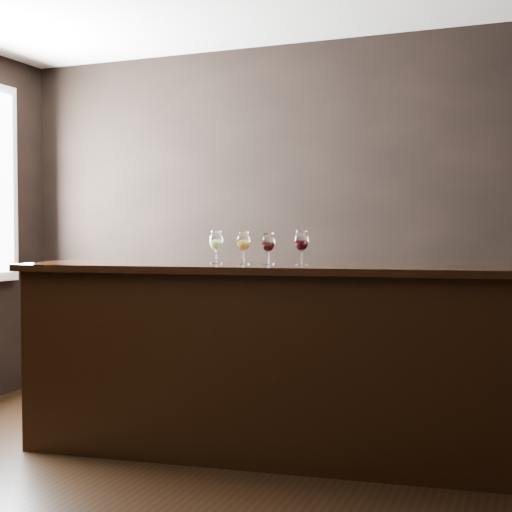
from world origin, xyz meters
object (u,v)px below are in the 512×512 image
(bar_counter, at_px, (287,364))
(back_bar_shelf, at_px, (326,359))
(glass_white, at_px, (216,242))
(glass_amber, at_px, (243,242))
(glass_red_b, at_px, (301,242))
(glass_red_a, at_px, (268,243))

(bar_counter, relative_size, back_bar_shelf, 1.35)
(glass_white, distance_m, glass_amber, 0.18)
(back_bar_shelf, distance_m, glass_red_b, 1.28)
(bar_counter, height_order, glass_amber, glass_amber)
(glass_amber, relative_size, glass_red_a, 1.04)
(bar_counter, xyz_separation_m, back_bar_shelf, (-0.03, 0.97, -0.13))
(glass_amber, distance_m, glass_red_a, 0.16)
(glass_red_b, bearing_deg, bar_counter, -155.07)
(glass_amber, bearing_deg, back_bar_shelf, 75.50)
(glass_red_b, bearing_deg, glass_white, -174.41)
(back_bar_shelf, xyz_separation_m, glass_red_b, (0.10, -0.94, 0.87))
(glass_amber, height_order, glass_red_b, glass_red_b)
(back_bar_shelf, bearing_deg, bar_counter, -88.49)
(bar_counter, xyz_separation_m, glass_amber, (-0.28, -0.01, 0.73))
(back_bar_shelf, xyz_separation_m, glass_white, (-0.43, -0.99, 0.87))
(bar_counter, distance_m, glass_amber, 0.79)
(bar_counter, bearing_deg, glass_amber, 175.28)
(bar_counter, relative_size, glass_red_b, 15.43)
(glass_white, xyz_separation_m, glass_red_a, (0.34, 0.02, -0.01))
(glass_red_b, bearing_deg, glass_amber, -172.63)
(glass_red_a, xyz_separation_m, glass_red_b, (0.20, 0.03, 0.01))
(glass_white, bearing_deg, glass_amber, 2.03)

